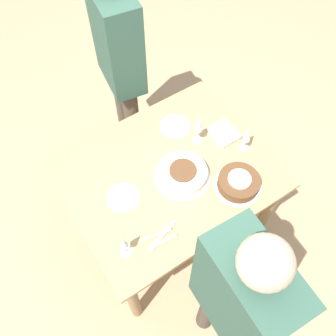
% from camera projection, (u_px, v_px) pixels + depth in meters
% --- Properties ---
extents(ground_plane, '(12.00, 12.00, 0.00)m').
position_uv_depth(ground_plane, '(168.00, 224.00, 2.87)').
color(ground_plane, tan).
extents(dining_table, '(1.20, 0.99, 0.77)m').
position_uv_depth(dining_table, '(168.00, 183.00, 2.32)').
color(dining_table, tan).
rests_on(dining_table, ground_plane).
extents(cake_center_white, '(0.33, 0.33, 0.08)m').
position_uv_depth(cake_center_white, '(183.00, 174.00, 2.17)').
color(cake_center_white, white).
rests_on(cake_center_white, dining_table).
extents(cake_front_chocolate, '(0.28, 0.28, 0.08)m').
position_uv_depth(cake_front_chocolate, '(238.00, 183.00, 2.14)').
color(cake_front_chocolate, white).
rests_on(cake_front_chocolate, dining_table).
extents(wine_glass_near, '(0.06, 0.06, 0.24)m').
position_uv_depth(wine_glass_near, '(199.00, 124.00, 2.20)').
color(wine_glass_near, silver).
rests_on(wine_glass_near, dining_table).
extents(wine_glass_far, '(0.06, 0.06, 0.21)m').
position_uv_depth(wine_glass_far, '(248.00, 134.00, 2.19)').
color(wine_glass_far, silver).
rests_on(wine_glass_far, dining_table).
extents(wine_glass_extra, '(0.07, 0.07, 0.20)m').
position_uv_depth(wine_glass_extra, '(124.00, 243.00, 1.85)').
color(wine_glass_extra, silver).
rests_on(wine_glass_extra, dining_table).
extents(dessert_plate_left, '(0.19, 0.19, 0.01)m').
position_uv_depth(dessert_plate_left, '(123.00, 197.00, 2.12)').
color(dessert_plate_left, beige).
rests_on(dessert_plate_left, dining_table).
extents(dessert_plate_right, '(0.20, 0.20, 0.01)m').
position_uv_depth(dessert_plate_right, '(175.00, 126.00, 2.39)').
color(dessert_plate_right, beige).
rests_on(dessert_plate_right, dining_table).
extents(fork_pile, '(0.22, 0.10, 0.02)m').
position_uv_depth(fork_pile, '(161.00, 236.00, 2.00)').
color(fork_pile, silver).
rests_on(fork_pile, dining_table).
extents(napkin_stack, '(0.14, 0.17, 0.03)m').
position_uv_depth(napkin_stack, '(224.00, 133.00, 2.34)').
color(napkin_stack, silver).
rests_on(napkin_stack, dining_table).
extents(person_cutting, '(0.24, 0.41, 1.64)m').
position_uv_depth(person_cutting, '(237.00, 303.00, 1.61)').
color(person_cutting, '#4C4238').
rests_on(person_cutting, ground_plane).
extents(person_watching, '(0.28, 0.43, 1.61)m').
position_uv_depth(person_watching, '(120.00, 57.00, 2.43)').
color(person_watching, '#4C4238').
rests_on(person_watching, ground_plane).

